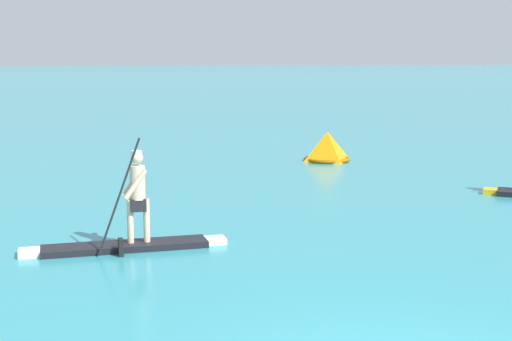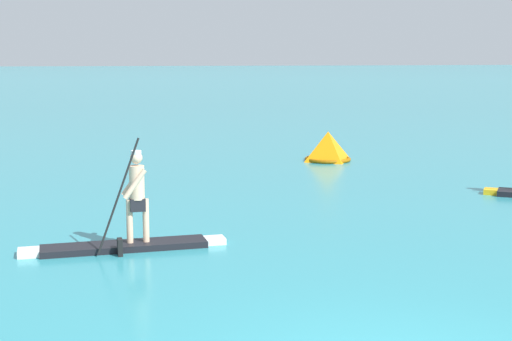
{
  "view_description": "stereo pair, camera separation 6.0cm",
  "coord_description": "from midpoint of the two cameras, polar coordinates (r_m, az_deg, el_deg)",
  "views": [
    {
      "loc": [
        -3.04,
        -6.72,
        3.33
      ],
      "look_at": [
        0.43,
        9.25,
        0.8
      ],
      "focal_mm": 52.78,
      "sensor_mm": 36.0,
      "label": 1
    },
    {
      "loc": [
        -2.98,
        -6.73,
        3.33
      ],
      "look_at": [
        0.43,
        9.25,
        0.8
      ],
      "focal_mm": 52.78,
      "sensor_mm": 36.0,
      "label": 2
    }
  ],
  "objects": [
    {
      "name": "paddleboarder_mid_center",
      "position": [
        13.15,
        -9.6,
        -4.44
      ],
      "size": [
        3.55,
        0.88,
        2.01
      ],
      "rotation": [
        0.0,
        0.0,
        3.2
      ],
      "color": "black",
      "rests_on": "ground"
    },
    {
      "name": "race_marker_buoy",
      "position": [
        23.83,
        5.54,
        1.69
      ],
      "size": [
        1.45,
        1.45,
        0.94
      ],
      "color": "orange",
      "rests_on": "ground"
    }
  ]
}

